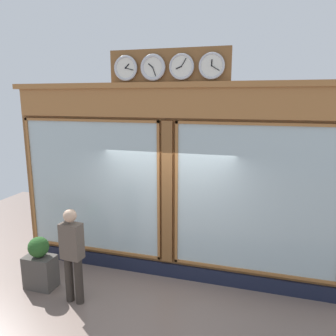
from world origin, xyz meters
name	(u,v)px	position (x,y,z in m)	size (l,w,h in m)	color
shop_facade	(170,182)	(0.00, -0.13, 1.91)	(6.45, 0.42, 4.32)	brown
pedestrian	(72,252)	(1.31, 1.28, 0.93)	(0.37, 0.24, 1.69)	#312A24
planter_box	(41,272)	(2.16, 1.06, 0.31)	(0.56, 0.36, 0.62)	#4C4742
planter_shrub	(38,247)	(2.16, 1.06, 0.81)	(0.38, 0.38, 0.38)	#285623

